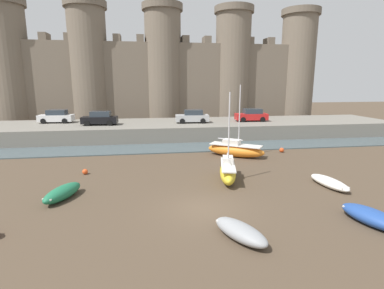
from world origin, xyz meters
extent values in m
plane|color=#4C3D2D|center=(0.00, 0.00, 0.00)|extent=(160.00, 160.00, 0.00)
cube|color=#47565B|center=(0.00, 15.44, 0.05)|extent=(80.00, 4.50, 0.10)
cube|color=slate|center=(0.00, 22.69, 0.89)|extent=(57.75, 10.00, 1.77)
cube|color=#706354|center=(0.00, 34.50, 6.39)|extent=(45.75, 2.80, 12.78)
cylinder|color=#706354|center=(-22.87, 34.50, 8.77)|extent=(5.64, 5.64, 17.54)
cylinder|color=#675B4D|center=(-22.87, 34.50, 18.04)|extent=(6.32, 6.32, 1.00)
cylinder|color=#706354|center=(-11.44, 34.50, 8.77)|extent=(5.64, 5.64, 17.54)
cylinder|color=#675B4D|center=(-11.44, 34.50, 18.04)|extent=(6.32, 6.32, 1.00)
cylinder|color=#706354|center=(0.00, 34.50, 8.77)|extent=(5.64, 5.64, 17.54)
cylinder|color=#675B4D|center=(0.00, 34.50, 18.04)|extent=(6.32, 6.32, 1.00)
cylinder|color=#706354|center=(11.44, 34.50, 8.77)|extent=(5.64, 5.64, 17.54)
cylinder|color=#675B4D|center=(11.44, 34.50, 18.04)|extent=(6.32, 6.32, 1.00)
cylinder|color=#706354|center=(22.87, 34.50, 8.77)|extent=(5.64, 5.64, 17.54)
cylinder|color=#675B4D|center=(22.87, 34.50, 18.04)|extent=(6.32, 6.32, 1.00)
cube|color=#6A5E4F|center=(-17.54, 34.50, 13.33)|extent=(1.10, 2.52, 1.10)
cube|color=#6A5E4F|center=(-14.03, 34.50, 13.33)|extent=(1.10, 2.52, 1.10)
cube|color=#6A5E4F|center=(-7.01, 34.50, 13.33)|extent=(1.10, 2.52, 1.10)
cube|color=#6A5E4F|center=(-3.51, 34.50, 13.33)|extent=(1.10, 2.52, 1.10)
cube|color=#6A5E4F|center=(3.51, 34.50, 13.33)|extent=(1.10, 2.52, 1.10)
cube|color=#6A5E4F|center=(7.01, 34.50, 13.33)|extent=(1.10, 2.52, 1.10)
cube|color=#6A5E4F|center=(14.03, 34.50, 13.33)|extent=(1.10, 2.52, 1.10)
cube|color=#6A5E4F|center=(17.54, 34.50, 13.33)|extent=(1.10, 2.52, 1.10)
ellipsoid|color=#1E6B47|center=(-7.95, 2.66, 0.40)|extent=(2.16, 3.27, 0.79)
ellipsoid|color=#339266|center=(-7.95, 2.66, 0.46)|extent=(1.73, 2.67, 0.44)
cube|color=beige|center=(-7.86, 2.88, 0.50)|extent=(0.88, 0.53, 0.06)
cube|color=beige|center=(-8.42, 1.54, 0.48)|extent=(0.63, 0.48, 0.08)
ellipsoid|color=#234793|center=(7.74, -3.00, 0.38)|extent=(2.12, 3.42, 0.77)
ellipsoid|color=blue|center=(7.74, -3.00, 0.44)|extent=(1.69, 2.79, 0.42)
cube|color=beige|center=(7.80, -3.23, 0.48)|extent=(1.09, 0.50, 0.06)
cube|color=beige|center=(7.38, -1.81, 0.46)|extent=(0.75, 0.47, 0.08)
ellipsoid|color=yellow|center=(2.58, 4.45, 0.60)|extent=(2.04, 4.42, 1.20)
cube|color=silver|center=(2.58, 4.45, 1.16)|extent=(1.76, 3.88, 0.08)
cube|color=silver|center=(2.66, 4.77, 1.42)|extent=(0.96, 1.33, 0.44)
cylinder|color=silver|center=(2.53, 4.25, 3.68)|extent=(0.10, 0.10, 4.96)
cylinder|color=silver|center=(2.68, 4.87, 1.65)|extent=(0.52, 1.89, 0.08)
ellipsoid|color=gray|center=(1.01, -3.39, 0.36)|extent=(2.36, 3.18, 0.72)
ellipsoid|color=silver|center=(1.01, -3.39, 0.42)|extent=(1.90, 2.58, 0.40)
cube|color=beige|center=(1.11, -3.59, 0.46)|extent=(0.95, 0.61, 0.06)
cube|color=beige|center=(0.48, -2.35, 0.44)|extent=(0.68, 0.53, 0.08)
ellipsoid|color=silver|center=(8.88, 2.24, 0.30)|extent=(1.55, 3.48, 0.60)
ellipsoid|color=white|center=(8.88, 2.24, 0.36)|extent=(1.23, 2.85, 0.33)
cube|color=beige|center=(8.85, 2.49, 0.40)|extent=(0.94, 0.33, 0.06)
cube|color=beige|center=(9.07, 0.94, 0.38)|extent=(0.63, 0.36, 0.08)
ellipsoid|color=orange|center=(5.15, 11.10, 0.57)|extent=(5.31, 4.33, 1.14)
cube|color=silver|center=(5.15, 11.10, 1.10)|extent=(4.65, 3.77, 0.08)
cube|color=silver|center=(4.82, 11.32, 1.36)|extent=(1.82, 1.69, 0.44)
cylinder|color=silver|center=(5.37, 10.94, 3.84)|extent=(0.10, 0.10, 5.41)
cylinder|color=silver|center=(4.71, 11.40, 1.59)|extent=(2.04, 1.43, 0.08)
sphere|color=#E04C1E|center=(-7.59, 7.49, 0.20)|extent=(0.41, 0.41, 0.41)
sphere|color=#E04C1E|center=(10.14, 12.04, 0.23)|extent=(0.45, 0.45, 0.45)
cube|color=red|center=(10.57, 22.26, 2.37)|extent=(4.19, 1.94, 0.80)
cube|color=#2D3842|center=(10.72, 22.25, 3.07)|extent=(2.34, 1.62, 0.64)
cylinder|color=black|center=(9.25, 21.48, 2.09)|extent=(0.65, 0.22, 0.64)
cylinder|color=black|center=(9.35, 23.18, 2.09)|extent=(0.65, 0.22, 0.64)
cylinder|color=black|center=(11.79, 21.34, 2.09)|extent=(0.65, 0.22, 0.64)
cylinder|color=black|center=(11.88, 23.03, 2.09)|extent=(0.65, 0.22, 0.64)
cube|color=silver|center=(-14.12, 24.47, 2.37)|extent=(4.19, 1.94, 0.80)
cube|color=#2D3842|center=(-13.97, 24.46, 3.07)|extent=(2.34, 1.62, 0.64)
cylinder|color=black|center=(-15.43, 23.69, 2.09)|extent=(0.65, 0.22, 0.64)
cylinder|color=black|center=(-15.34, 25.39, 2.09)|extent=(0.65, 0.22, 0.64)
cylinder|color=black|center=(-12.90, 23.54, 2.09)|extent=(0.65, 0.22, 0.64)
cylinder|color=black|center=(-12.80, 25.24, 2.09)|extent=(0.65, 0.22, 0.64)
cube|color=black|center=(-8.44, 21.67, 2.37)|extent=(4.19, 1.94, 0.80)
cube|color=#2D3842|center=(-8.29, 21.66, 3.07)|extent=(2.34, 1.62, 0.64)
cylinder|color=black|center=(-9.76, 20.89, 2.09)|extent=(0.65, 0.22, 0.64)
cylinder|color=black|center=(-9.66, 22.59, 2.09)|extent=(0.65, 0.22, 0.64)
cylinder|color=black|center=(-7.22, 20.74, 2.09)|extent=(0.65, 0.22, 0.64)
cylinder|color=black|center=(-7.12, 22.44, 2.09)|extent=(0.65, 0.22, 0.64)
cube|color=#B2B5B7|center=(2.72, 21.91, 2.37)|extent=(4.19, 1.94, 0.80)
cube|color=#2D3842|center=(2.87, 21.90, 3.07)|extent=(2.34, 1.62, 0.64)
cylinder|color=black|center=(1.40, 21.13, 2.09)|extent=(0.65, 0.22, 0.64)
cylinder|color=black|center=(1.50, 22.83, 2.09)|extent=(0.65, 0.22, 0.64)
cylinder|color=black|center=(3.94, 20.99, 2.09)|extent=(0.65, 0.22, 0.64)
cylinder|color=black|center=(4.04, 22.68, 2.09)|extent=(0.65, 0.22, 0.64)
camera|label=1|loc=(-2.91, -14.98, 6.79)|focal=28.00mm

